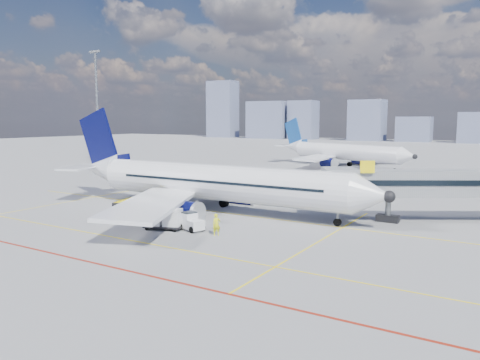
{
  "coord_description": "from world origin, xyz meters",
  "views": [
    {
      "loc": [
        28.4,
        -34.21,
        10.25
      ],
      "look_at": [
        3.35,
        6.65,
        4.0
      ],
      "focal_mm": 35.0,
      "sensor_mm": 36.0,
      "label": 1
    }
  ],
  "objects_px": {
    "cargo_dolly": "(164,218)",
    "belt_loader": "(132,204)",
    "ramp_worker": "(216,225)",
    "baggage_tug": "(191,222)",
    "main_aircraft": "(205,182)",
    "second_aircraft": "(341,152)"
  },
  "relations": [
    {
      "from": "cargo_dolly",
      "to": "belt_loader",
      "type": "bearing_deg",
      "value": 130.09
    },
    {
      "from": "second_aircraft",
      "to": "baggage_tug",
      "type": "xyz_separation_m",
      "value": [
        8.09,
        -63.59,
        -2.42
      ]
    },
    {
      "from": "second_aircraft",
      "to": "ramp_worker",
      "type": "height_order",
      "value": "second_aircraft"
    },
    {
      "from": "ramp_worker",
      "to": "cargo_dolly",
      "type": "bearing_deg",
      "value": 138.15
    },
    {
      "from": "baggage_tug",
      "to": "ramp_worker",
      "type": "distance_m",
      "value": 3.15
    },
    {
      "from": "main_aircraft",
      "to": "cargo_dolly",
      "type": "distance_m",
      "value": 10.1
    },
    {
      "from": "second_aircraft",
      "to": "belt_loader",
      "type": "xyz_separation_m",
      "value": [
        -3.97,
        -58.87,
        -2.61
      ]
    },
    {
      "from": "belt_loader",
      "to": "second_aircraft",
      "type": "bearing_deg",
      "value": 63.64
    },
    {
      "from": "second_aircraft",
      "to": "ramp_worker",
      "type": "xyz_separation_m",
      "value": [
        11.21,
        -63.98,
        -2.25
      ]
    },
    {
      "from": "main_aircraft",
      "to": "second_aircraft",
      "type": "xyz_separation_m",
      "value": [
        -3.61,
        55.04,
        0.01
      ]
    },
    {
      "from": "second_aircraft",
      "to": "belt_loader",
      "type": "relative_size",
      "value": 5.91
    },
    {
      "from": "main_aircraft",
      "to": "second_aircraft",
      "type": "bearing_deg",
      "value": 93.23
    },
    {
      "from": "cargo_dolly",
      "to": "ramp_worker",
      "type": "relative_size",
      "value": 2.0
    },
    {
      "from": "baggage_tug",
      "to": "cargo_dolly",
      "type": "relative_size",
      "value": 0.7
    },
    {
      "from": "second_aircraft",
      "to": "ramp_worker",
      "type": "bearing_deg",
      "value": -59.57
    },
    {
      "from": "main_aircraft",
      "to": "baggage_tug",
      "type": "bearing_deg",
      "value": -62.85
    },
    {
      "from": "baggage_tug",
      "to": "main_aircraft",
      "type": "bearing_deg",
      "value": 135.96
    },
    {
      "from": "main_aircraft",
      "to": "ramp_worker",
      "type": "bearing_deg",
      "value": -50.12
    },
    {
      "from": "main_aircraft",
      "to": "belt_loader",
      "type": "height_order",
      "value": "main_aircraft"
    },
    {
      "from": "main_aircraft",
      "to": "belt_loader",
      "type": "relative_size",
      "value": 7.07
    },
    {
      "from": "main_aircraft",
      "to": "cargo_dolly",
      "type": "height_order",
      "value": "main_aircraft"
    },
    {
      "from": "ramp_worker",
      "to": "baggage_tug",
      "type": "bearing_deg",
      "value": 123.69
    }
  ]
}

